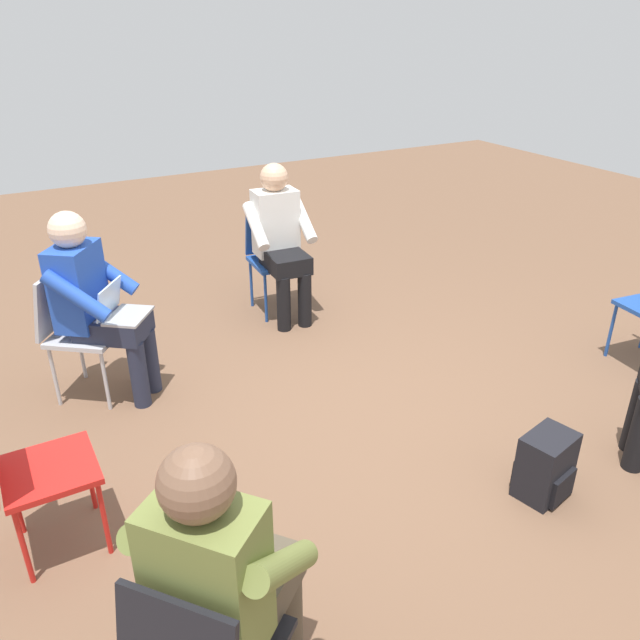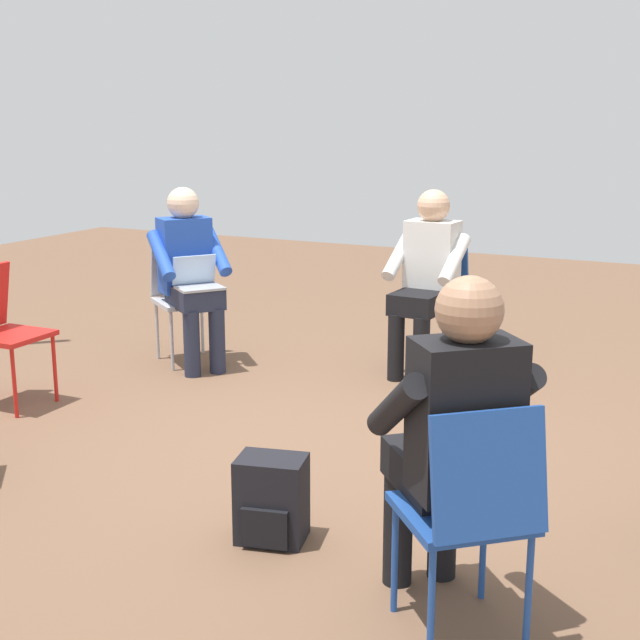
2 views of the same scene
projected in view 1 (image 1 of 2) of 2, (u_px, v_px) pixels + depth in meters
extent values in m
plane|color=brown|center=(379.00, 425.00, 3.83)|extent=(14.00, 14.00, 0.00)
cube|color=#1E4799|center=(277.00, 262.00, 5.11)|extent=(0.42, 0.42, 0.03)
cylinder|color=#1E4799|center=(304.00, 291.00, 5.13)|extent=(0.02, 0.02, 0.42)
cylinder|color=#1E4799|center=(266.00, 298.00, 5.00)|extent=(0.02, 0.02, 0.42)
cylinder|color=#1E4799|center=(289.00, 277.00, 5.41)|extent=(0.02, 0.02, 0.42)
cylinder|color=#1E4799|center=(252.00, 283.00, 5.28)|extent=(0.02, 0.02, 0.42)
cube|color=#1E4799|center=(268.00, 230.00, 5.17)|extent=(0.39, 0.12, 0.40)
cube|color=red|center=(49.00, 470.00, 2.79)|extent=(0.41, 0.41, 0.03)
cylinder|color=red|center=(89.00, 475.00, 3.09)|extent=(0.02, 0.02, 0.42)
cylinder|color=red|center=(104.00, 518.00, 2.83)|extent=(0.02, 0.02, 0.42)
cylinder|color=red|center=(15.00, 498.00, 2.94)|extent=(0.02, 0.02, 0.42)
cylinder|color=red|center=(24.00, 547.00, 2.68)|extent=(0.02, 0.02, 0.42)
cylinder|color=black|center=(203.00, 637.00, 2.29)|extent=(0.02, 0.02, 0.42)
cube|color=#B7B7BC|center=(87.00, 334.00, 3.96)|extent=(0.56, 0.56, 0.03)
cylinder|color=#B7B7BC|center=(128.00, 354.00, 4.19)|extent=(0.02, 0.02, 0.42)
cylinder|color=#B7B7BC|center=(106.00, 381.00, 3.88)|extent=(0.02, 0.02, 0.42)
cylinder|color=#B7B7BC|center=(81.00, 351.00, 4.23)|extent=(0.02, 0.02, 0.42)
cylinder|color=#B7B7BC|center=(55.00, 377.00, 3.93)|extent=(0.02, 0.02, 0.42)
cube|color=#B7B7BC|center=(53.00, 302.00, 3.89)|extent=(0.30, 0.36, 0.40)
cylinder|color=#1E4799|center=(611.00, 330.00, 4.50)|extent=(0.02, 0.02, 0.42)
cylinder|color=#23283D|center=(150.00, 360.00, 4.08)|extent=(0.11, 0.11, 0.45)
cylinder|color=#23283D|center=(139.00, 374.00, 3.92)|extent=(0.11, 0.11, 0.45)
cube|color=#23283D|center=(113.00, 326.00, 3.90)|extent=(0.52, 0.49, 0.14)
cube|color=blue|center=(78.00, 286.00, 3.81)|extent=(0.38, 0.40, 0.52)
sphere|color=beige|center=(67.00, 230.00, 3.65)|extent=(0.22, 0.22, 0.22)
cylinder|color=blue|center=(107.00, 271.00, 3.96)|extent=(0.37, 0.31, 0.31)
cylinder|color=blue|center=(76.00, 296.00, 3.61)|extent=(0.37, 0.31, 0.31)
cube|color=#9EA0A5|center=(128.00, 316.00, 3.85)|extent=(0.36, 0.37, 0.02)
cube|color=#B2D1F2|center=(109.00, 299.00, 3.82)|extent=(0.22, 0.27, 0.20)
cylinder|color=#4C4233|center=(246.00, 601.00, 2.41)|extent=(0.11, 0.11, 0.45)
cylinder|color=#4C4233|center=(288.00, 616.00, 2.35)|extent=(0.11, 0.11, 0.45)
cube|color=#4C4233|center=(242.00, 590.00, 2.12)|extent=(0.51, 0.50, 0.14)
cube|color=olive|center=(207.00, 578.00, 1.84)|extent=(0.39, 0.40, 0.52)
sphere|color=brown|center=(197.00, 483.00, 1.69)|extent=(0.22, 0.22, 0.22)
cylinder|color=olive|center=(168.00, 530.00, 1.98)|extent=(0.36, 0.32, 0.31)
cylinder|color=olive|center=(283.00, 566.00, 1.85)|extent=(0.36, 0.32, 0.31)
cylinder|color=black|center=(305.00, 300.00, 4.94)|extent=(0.11, 0.11, 0.45)
cylinder|color=black|center=(284.00, 304.00, 4.88)|extent=(0.11, 0.11, 0.45)
cube|color=black|center=(285.00, 261.00, 4.92)|extent=(0.33, 0.44, 0.14)
cube|color=silver|center=(276.00, 222.00, 4.96)|extent=(0.35, 0.24, 0.52)
sphere|color=#DBAD89|center=(274.00, 178.00, 4.80)|extent=(0.22, 0.22, 0.22)
cylinder|color=silver|center=(304.00, 220.00, 4.94)|extent=(0.12, 0.40, 0.31)
cylinder|color=silver|center=(256.00, 226.00, 4.79)|extent=(0.12, 0.40, 0.31)
cylinder|color=black|center=(640.00, 434.00, 3.37)|extent=(0.11, 0.11, 0.45)
cylinder|color=black|center=(637.00, 416.00, 3.52)|extent=(0.11, 0.11, 0.45)
cube|color=black|center=(545.00, 465.00, 3.21)|extent=(0.32, 0.26, 0.36)
cube|color=black|center=(543.00, 477.00, 3.24)|extent=(0.25, 0.29, 0.16)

